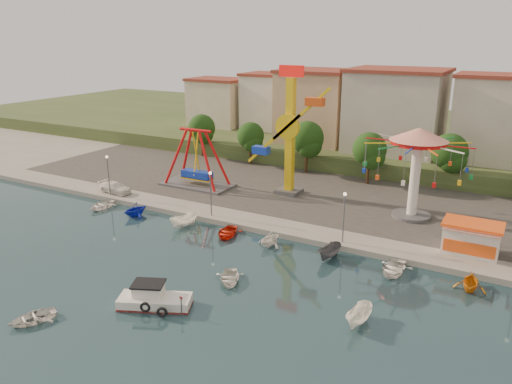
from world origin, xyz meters
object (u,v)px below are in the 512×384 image
Objects in this scene: kamikaze_tower at (292,135)px; wave_swinger at (417,153)px; pirate_ship_ride at (196,159)px; cabin_motorboat at (154,300)px; van at (115,188)px; skiff at (359,316)px; rowboat_a at (229,278)px.

kamikaze_tower is 15.91m from wave_swinger.
pirate_ship_ride reaches higher than cabin_motorboat.
pirate_ship_ride is 0.61× the size of kamikaze_tower.
kamikaze_tower is 3.40× the size of van.
kamikaze_tower reaches higher than van.
wave_swinger is 1.90× the size of cabin_motorboat.
skiff is (17.35, -24.78, -7.75)m from kamikaze_tower.
pirate_ship_ride is 2.80× the size of skiff.
van is (-22.80, 19.29, 0.77)m from cabin_motorboat.
pirate_ship_ride is at bearing 102.99° from rowboat_a.
pirate_ship_ride is 0.86× the size of wave_swinger.
kamikaze_tower is 31.22m from skiff.
pirate_ship_ride is 31.44m from cabin_motorboat.
cabin_motorboat reaches higher than skiff.
kamikaze_tower is 1.42× the size of wave_swinger.
wave_swinger is 26.18m from rowboat_a.
wave_swinger reaches higher than pirate_ship_ride.
cabin_motorboat is at bearing -115.27° from wave_swinger.
van reaches higher than cabin_motorboat.
wave_swinger is (28.87, 1.74, 3.80)m from pirate_ship_ride.
pirate_ship_ride reaches higher than rowboat_a.
pirate_ship_ride is at bearing 94.78° from cabin_motorboat.
van is at bearing 125.27° from rowboat_a.
cabin_motorboat is at bearing -144.58° from rowboat_a.
wave_swinger is 32.98m from cabin_motorboat.
cabin_motorboat is at bearing -85.88° from kamikaze_tower.
skiff is at bearing -35.81° from pirate_ship_ride.
wave_swinger is at bearing 40.41° from cabin_motorboat.
kamikaze_tower is at bearing 12.50° from pirate_ship_ride.
van is at bearing -133.71° from pirate_ship_ride.
van is at bearing -165.09° from wave_swinger.
wave_swinger reaches higher than rowboat_a.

